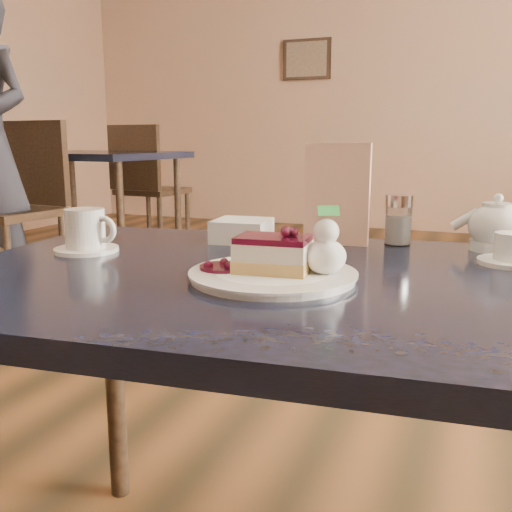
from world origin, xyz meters
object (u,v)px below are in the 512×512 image
at_px(main_table, 280,316).
at_px(cheesecake_slice, 273,254).
at_px(bg_table_far_left, 97,259).
at_px(dessert_plate, 273,276).
at_px(tea_set, 498,232).
at_px(coffee_set, 87,233).

relative_size(main_table, cheesecake_slice, 9.96).
bearing_deg(bg_table_far_left, dessert_plate, -43.82).
relative_size(dessert_plate, bg_table_far_left, 0.13).
distance_m(tea_set, bg_table_far_left, 3.33).
bearing_deg(cheesecake_slice, tea_set, 41.78).
relative_size(dessert_plate, coffee_set, 1.94).
distance_m(main_table, tea_set, 0.46).
relative_size(main_table, coffee_set, 9.11).
bearing_deg(dessert_plate, bg_table_far_left, 132.06).
distance_m(cheesecake_slice, coffee_set, 0.41).
distance_m(dessert_plate, tea_set, 0.48).
relative_size(dessert_plate, cheesecake_slice, 2.12).
xyz_separation_m(coffee_set, tea_set, (0.72, 0.27, 0.00)).
distance_m(main_table, cheesecake_slice, 0.12).
bearing_deg(main_table, cheesecake_slice, -90.00).
xyz_separation_m(main_table, coffee_set, (-0.40, 0.03, 0.11)).
relative_size(coffee_set, tea_set, 0.56).
bearing_deg(bg_table_far_left, main_table, -43.33).
bearing_deg(dessert_plate, cheesecake_slice, 180.00).
relative_size(dessert_plate, tea_set, 1.10).
height_order(coffee_set, bg_table_far_left, bg_table_far_left).
distance_m(dessert_plate, bg_table_far_left, 3.33).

